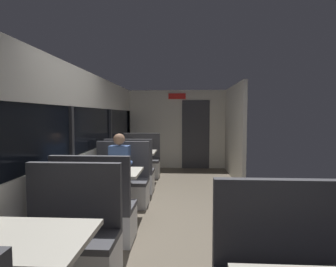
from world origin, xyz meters
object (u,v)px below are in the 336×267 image
(bench_near_window_facing_entry, at_px, (68,246))
(bench_far_window_facing_end, at_px, (130,176))
(dining_table_near_window, at_px, (24,251))
(bench_mid_window_facing_end, at_px, (95,215))
(bench_far_window_facing_entry, at_px, (141,164))
(dining_table_mid_window, at_px, (110,178))
(seated_passenger, at_px, (120,175))
(bench_mid_window_facing_entry, at_px, (121,186))
(dining_table_far_window, at_px, (136,156))

(bench_near_window_facing_entry, bearing_deg, bench_far_window_facing_end, 90.00)
(dining_table_near_window, distance_m, bench_mid_window_facing_end, 1.52)
(bench_near_window_facing_entry, bearing_deg, bench_mid_window_facing_end, 90.00)
(dining_table_near_window, relative_size, bench_far_window_facing_entry, 0.82)
(dining_table_mid_window, distance_m, seated_passenger, 0.64)
(bench_mid_window_facing_end, bearing_deg, bench_far_window_facing_entry, 90.00)
(dining_table_mid_window, xyz_separation_m, bench_far_window_facing_entry, (0.00, 2.89, -0.31))
(dining_table_mid_window, distance_m, bench_far_window_facing_entry, 2.91)
(bench_near_window_facing_entry, distance_m, bench_far_window_facing_entry, 4.38)
(bench_mid_window_facing_entry, relative_size, seated_passenger, 0.87)
(bench_mid_window_facing_entry, bearing_deg, bench_far_window_facing_end, 90.00)
(dining_table_far_window, bearing_deg, seated_passenger, -90.00)
(bench_far_window_facing_entry, bearing_deg, dining_table_mid_window, -90.00)
(bench_mid_window_facing_end, xyz_separation_m, bench_mid_window_facing_entry, (0.00, 1.40, 0.00))
(dining_table_near_window, relative_size, bench_near_window_facing_entry, 0.82)
(dining_table_mid_window, height_order, bench_far_window_facing_end, bench_far_window_facing_end)
(dining_table_near_window, distance_m, seated_passenger, 2.82)
(dining_table_far_window, bearing_deg, bench_near_window_facing_entry, -90.00)
(seated_passenger, bearing_deg, bench_near_window_facing_entry, -90.00)
(dining_table_near_window, height_order, dining_table_far_window, same)
(dining_table_mid_window, distance_m, bench_mid_window_facing_end, 0.77)
(dining_table_mid_window, bearing_deg, dining_table_far_window, 90.00)
(bench_near_window_facing_entry, xyz_separation_m, bench_mid_window_facing_end, (0.00, 0.79, 0.00))
(bench_near_window_facing_entry, bearing_deg, dining_table_mid_window, 90.00)
(bench_mid_window_facing_end, bearing_deg, seated_passenger, 90.00)
(bench_mid_window_facing_entry, relative_size, bench_far_window_facing_end, 1.00)
(bench_mid_window_facing_entry, xyz_separation_m, bench_far_window_facing_end, (0.00, 0.79, 0.00))
(bench_mid_window_facing_end, bearing_deg, dining_table_far_window, 90.00)
(bench_mid_window_facing_entry, bearing_deg, bench_mid_window_facing_end, -90.00)
(bench_far_window_facing_end, distance_m, seated_passenger, 0.89)
(dining_table_far_window, bearing_deg, bench_mid_window_facing_entry, -90.00)
(dining_table_near_window, bearing_deg, dining_table_far_window, 90.00)
(bench_mid_window_facing_end, relative_size, dining_table_far_window, 1.22)
(dining_table_far_window, distance_m, bench_far_window_facing_end, 0.77)
(bench_near_window_facing_entry, height_order, bench_mid_window_facing_entry, same)
(bench_mid_window_facing_end, distance_m, dining_table_far_window, 2.91)
(bench_mid_window_facing_entry, height_order, bench_far_window_facing_entry, same)
(bench_far_window_facing_end, bearing_deg, bench_near_window_facing_entry, -90.00)
(dining_table_mid_window, distance_m, bench_mid_window_facing_entry, 0.77)
(bench_mid_window_facing_entry, xyz_separation_m, bench_far_window_facing_entry, (0.00, 2.19, 0.00))
(dining_table_mid_window, xyz_separation_m, bench_far_window_facing_end, (0.00, 1.49, -0.31))
(bench_mid_window_facing_entry, distance_m, seated_passenger, 0.22)
(dining_table_near_window, distance_m, bench_far_window_facing_end, 3.70)
(dining_table_far_window, relative_size, seated_passenger, 0.71)
(dining_table_near_window, xyz_separation_m, dining_table_far_window, (0.00, 4.38, 0.00))
(bench_far_window_facing_entry, height_order, seated_passenger, seated_passenger)
(bench_far_window_facing_end, bearing_deg, bench_far_window_facing_entry, 90.00)
(bench_far_window_facing_entry, bearing_deg, bench_far_window_facing_end, -90.00)
(bench_near_window_facing_entry, relative_size, dining_table_far_window, 1.22)
(bench_mid_window_facing_end, distance_m, bench_far_window_facing_end, 2.19)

